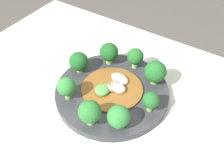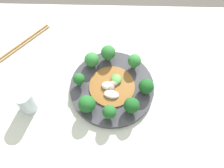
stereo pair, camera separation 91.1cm
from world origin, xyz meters
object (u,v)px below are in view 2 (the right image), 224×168
at_px(plate, 112,88).
at_px(broccoli_west, 146,86).
at_px(drinking_glass, 26,101).
at_px(broccoli_northwest, 132,105).
at_px(broccoli_south, 108,53).
at_px(broccoli_southwest, 134,61).
at_px(broccoli_north, 109,112).
at_px(broccoli_northeast, 87,104).
at_px(broccoli_southeast, 92,60).
at_px(chopsticks, 25,42).
at_px(broccoli_east, 79,79).
at_px(stirfry_center, 112,86).

height_order(plate, broccoli_west, broccoli_west).
height_order(broccoli_west, drinking_glass, drinking_glass).
relative_size(broccoli_northwest, drinking_glass, 0.66).
distance_m(broccoli_south, broccoli_southwest, 0.10).
xyz_separation_m(broccoli_south, broccoli_north, (-0.01, 0.23, -0.00)).
distance_m(broccoli_northeast, broccoli_north, 0.08).
xyz_separation_m(broccoli_southeast, drinking_glass, (0.21, 0.16, -0.00)).
bearing_deg(broccoli_southeast, broccoli_southwest, 178.18).
bearing_deg(broccoli_north, chopsticks, -41.63).
relative_size(broccoli_east, broccoli_southeast, 0.93).
distance_m(broccoli_west, broccoli_southwest, 0.10).
height_order(broccoli_south, drinking_glass, drinking_glass).
bearing_deg(broccoli_northeast, stirfry_center, -133.62).
xyz_separation_m(broccoli_east, broccoli_southwest, (-0.19, -0.07, 0.00)).
bearing_deg(broccoli_south, broccoli_northwest, 111.90).
distance_m(broccoli_west, broccoli_north, 0.15).
bearing_deg(broccoli_north, broccoli_southeast, -70.94).
height_order(drinking_glass, chopsticks, drinking_glass).
bearing_deg(broccoli_east, broccoli_northeast, 110.14).
height_order(broccoli_northeast, broccoli_southeast, broccoli_northeast).
distance_m(broccoli_northeast, broccoli_northwest, 0.14).
height_order(broccoli_northwest, chopsticks, broccoli_northwest).
height_order(broccoli_east, broccoli_northwest, broccoli_northwest).
bearing_deg(stirfry_center, broccoli_southeast, -50.66).
relative_size(broccoli_southeast, stirfry_center, 0.37).
height_order(broccoli_west, chopsticks, broccoli_west).
xyz_separation_m(broccoli_northeast, broccoli_north, (-0.07, 0.03, -0.00)).
distance_m(broccoli_northwest, stirfry_center, 0.11).
xyz_separation_m(broccoli_east, broccoli_northeast, (-0.03, 0.09, 0.00)).
bearing_deg(stirfry_center, broccoli_northwest, 127.82).
bearing_deg(broccoli_south, broccoli_southeast, 25.26).
distance_m(broccoli_east, broccoli_west, 0.23).
height_order(plate, chopsticks, plate).
relative_size(broccoli_west, broccoli_southwest, 0.93).
height_order(broccoli_south, broccoli_west, broccoli_south).
bearing_deg(stirfry_center, plate, -113.39).
bearing_deg(drinking_glass, broccoli_east, -153.67).
xyz_separation_m(broccoli_south, chopsticks, (0.33, -0.08, -0.05)).
xyz_separation_m(broccoli_west, drinking_glass, (0.40, 0.06, -0.00)).
bearing_deg(broccoli_northwest, plate, -52.82).
bearing_deg(broccoli_west, broccoli_northwest, 55.38).
relative_size(broccoli_west, broccoli_north, 0.98).
bearing_deg(broccoli_southwest, broccoli_east, 21.60).
relative_size(broccoli_east, broccoli_northeast, 0.84).
relative_size(stirfry_center, chopsticks, 0.86).
bearing_deg(broccoli_southwest, stirfry_center, 47.75).
bearing_deg(broccoli_west, broccoli_southeast, -28.09).
distance_m(broccoli_south, broccoli_northeast, 0.21).
xyz_separation_m(plate, drinking_glass, (0.28, 0.07, 0.04)).
relative_size(broccoli_north, chopsticks, 0.32).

